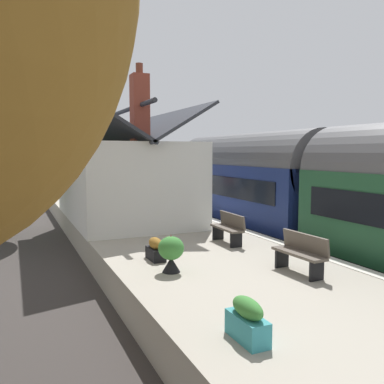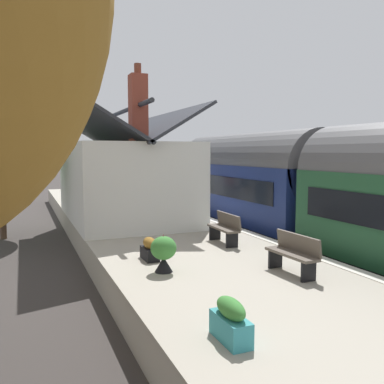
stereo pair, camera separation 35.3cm
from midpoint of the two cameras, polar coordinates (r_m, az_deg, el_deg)
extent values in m
plane|color=#383330|center=(17.09, 6.52, -6.32)|extent=(160.00, 160.00, 0.00)
cube|color=#A39B8C|center=(15.58, -5.42, -5.87)|extent=(32.00, 5.36, 0.86)
cube|color=beige|center=(16.40, 2.94, -3.71)|extent=(32.00, 0.36, 0.02)
cube|color=gray|center=(17.91, 11.07, -5.61)|extent=(52.00, 0.08, 0.14)
cube|color=gray|center=(17.17, 7.05, -6.03)|extent=(52.00, 0.08, 0.14)
cube|color=black|center=(17.82, 8.42, -4.70)|extent=(8.39, 2.29, 0.70)
cube|color=navy|center=(17.62, 8.49, 0.10)|extent=(9.12, 2.70, 2.30)
cylinder|color=#515154|center=(17.54, 8.55, 3.84)|extent=(9.12, 2.65, 2.65)
cube|color=black|center=(16.92, 4.55, 0.90)|extent=(7.75, 0.03, 0.80)
cylinder|color=black|center=(20.18, 4.40, -3.45)|extent=(0.70, 2.16, 0.70)
cylinder|color=black|center=(15.59, 13.65, -6.29)|extent=(0.70, 2.16, 0.70)
cube|color=black|center=(21.62, 2.21, 2.24)|extent=(0.04, 2.16, 0.90)
cylinder|color=#F2EDCC|center=(21.72, 2.18, -0.33)|extent=(0.06, 0.24, 0.24)
cube|color=red|center=(21.81, 2.13, -1.51)|extent=(0.16, 2.56, 0.24)
cylinder|color=black|center=(12.76, 24.16, -9.29)|extent=(0.70, 2.16, 0.70)
cube|color=white|center=(16.59, -9.06, 1.53)|extent=(7.68, 4.16, 3.00)
cube|color=#2D3038|center=(16.85, -5.70, 8.85)|extent=(8.18, 2.35, 1.45)
cube|color=#2D3038|center=(16.36, -12.76, 8.84)|extent=(8.18, 2.35, 1.45)
cylinder|color=#2D3038|center=(16.63, -9.21, 10.99)|extent=(8.18, 0.16, 0.16)
cube|color=brown|center=(14.23, -6.83, 11.53)|extent=(0.56, 0.56, 2.27)
cylinder|color=brown|center=(14.43, -6.89, 16.73)|extent=(0.24, 0.24, 0.36)
cube|color=slate|center=(15.85, -0.35, -0.23)|extent=(0.90, 0.06, 2.10)
cube|color=slate|center=(14.52, 1.75, 1.81)|extent=(0.80, 0.05, 1.10)
cube|color=slate|center=(17.10, -2.14, 2.38)|extent=(0.80, 0.05, 1.10)
cube|color=brown|center=(22.55, -8.82, -0.08)|extent=(1.41, 0.42, 0.06)
cube|color=brown|center=(22.57, -8.39, 0.51)|extent=(1.40, 0.13, 0.40)
cube|color=black|center=(22.03, -8.48, -0.81)|extent=(0.07, 0.36, 0.44)
cube|color=black|center=(23.11, -9.13, -0.52)|extent=(0.07, 0.36, 0.44)
cube|color=brown|center=(11.95, 5.22, -5.08)|extent=(1.40, 0.42, 0.06)
cube|color=brown|center=(11.99, 6.00, -3.94)|extent=(1.40, 0.12, 0.40)
cube|color=black|center=(11.51, 6.49, -6.68)|extent=(0.06, 0.36, 0.44)
cube|color=black|center=(12.49, 4.03, -5.69)|extent=(0.06, 0.36, 0.44)
cube|color=brown|center=(9.27, 14.80, -8.40)|extent=(1.42, 0.46, 0.06)
cube|color=brown|center=(9.33, 15.68, -6.88)|extent=(1.40, 0.17, 0.40)
cube|color=black|center=(8.92, 17.11, -10.54)|extent=(0.08, 0.36, 0.44)
cube|color=black|center=(9.74, 12.62, -9.05)|extent=(0.08, 0.36, 0.44)
cone|color=black|center=(9.22, -2.88, -10.09)|extent=(0.41, 0.41, 0.34)
cylinder|color=black|center=(9.26, -2.88, -10.92)|extent=(0.22, 0.22, 0.06)
ellipsoid|color=#3D8438|center=(9.12, -2.89, -7.84)|extent=(0.58, 0.58, 0.53)
cone|color=#C0414E|center=(9.08, -2.90, -6.60)|extent=(0.10, 0.10, 0.23)
cylinder|color=#9E5138|center=(25.86, -9.52, 0.00)|extent=(0.40, 0.40, 0.33)
ellipsoid|color=#2D7233|center=(25.83, -9.53, 0.82)|extent=(0.59, 0.59, 0.64)
cone|color=#D75245|center=(25.82, -9.54, 1.28)|extent=(0.10, 0.10, 0.24)
cube|color=black|center=(10.26, -4.94, -8.59)|extent=(0.70, 0.32, 0.30)
ellipsoid|color=olive|center=(10.20, -4.95, -7.14)|extent=(0.63, 0.29, 0.29)
cube|color=teal|center=(6.10, 7.17, -18.44)|extent=(0.75, 0.32, 0.36)
ellipsoid|color=#3D8438|center=(5.99, 7.20, -15.85)|extent=(0.68, 0.29, 0.29)
cone|color=#9E5138|center=(23.22, -16.04, -0.82)|extent=(0.50, 0.50, 0.30)
cylinder|color=#9E5138|center=(23.23, -16.03, -1.11)|extent=(0.27, 0.27, 0.06)
ellipsoid|color=#2D7233|center=(23.18, -16.06, 0.00)|extent=(0.52, 0.52, 0.53)
cone|color=teal|center=(25.52, -15.37, -0.26)|extent=(0.35, 0.35, 0.29)
cylinder|color=teal|center=(25.53, -15.36, -0.51)|extent=(0.19, 0.19, 0.06)
ellipsoid|color=#4C8C2D|center=(25.49, -15.39, 0.45)|extent=(0.50, 0.50, 0.47)
cone|color=#EA1E45|center=(25.47, -15.40, 0.85)|extent=(0.09, 0.09, 0.20)
cylinder|color=black|center=(24.15, -6.97, 3.26)|extent=(0.10, 0.10, 3.37)
cylinder|color=black|center=(24.13, -7.01, 6.90)|extent=(0.05, 0.50, 0.05)
cube|color=beige|center=(24.14, -7.02, 7.59)|extent=(0.24, 0.24, 0.32)
cone|color=black|center=(24.15, -7.03, 8.11)|extent=(0.32, 0.32, 0.14)
cylinder|color=black|center=(18.05, -2.68, -1.12)|extent=(0.06, 0.06, 1.10)
cylinder|color=black|center=(18.61, -3.31, -0.92)|extent=(0.06, 0.06, 1.10)
cube|color=maroon|center=(18.26, -3.01, 1.39)|extent=(0.90, 0.06, 0.44)
cube|color=black|center=(18.26, -3.01, 1.39)|extent=(0.96, 0.03, 0.50)
cylinder|color=#4C3828|center=(18.09, -24.51, -2.07)|extent=(0.25, 0.25, 2.53)
camera|label=1|loc=(0.18, -89.41, 0.06)|focal=38.10mm
camera|label=2|loc=(0.18, 90.59, -0.06)|focal=38.10mm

